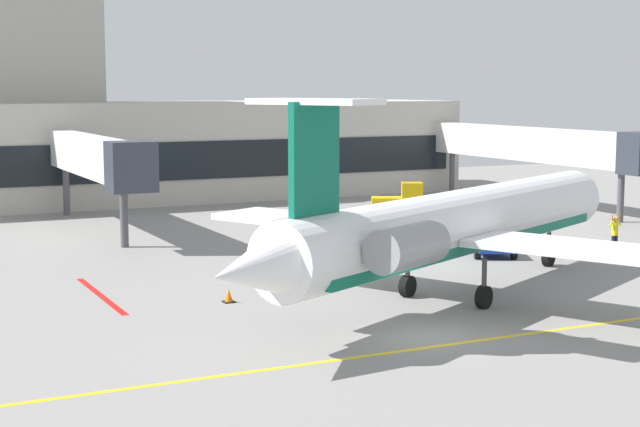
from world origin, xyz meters
name	(u,v)px	position (x,y,z in m)	size (l,w,h in m)	color
ground	(419,339)	(0.00, 0.00, -0.05)	(120.00, 120.00, 0.11)	gray
terminal_building	(0,120)	(-7.16, 45.99, 6.29)	(66.40, 11.66, 17.71)	#B7B2A8
jet_bridge_west	(539,145)	(27.08, 27.48, 4.50)	(2.40, 23.50, 5.86)	silver
jet_bridge_east	(96,158)	(-4.12, 29.69, 4.46)	(2.40, 19.16, 5.83)	silver
regional_jet	(454,225)	(4.49, 4.63, 3.08)	(26.83, 22.18, 8.27)	white
baggage_tug	(491,235)	(12.54, 13.13, 0.96)	(3.38, 4.09, 2.10)	#19389E
pushback_tractor	(393,225)	(10.00, 18.90, 0.95)	(3.28, 3.33, 2.12)	#1E4CB2
belt_loader	(402,199)	(17.16, 29.83, 0.94)	(3.89, 3.07, 2.06)	#E5B20C
marshaller	(615,232)	(18.94, 10.91, 0.98)	(0.83, 0.34, 1.93)	#191E33
safety_cone_bravo	(229,296)	(-3.94, 8.17, 0.25)	(0.47, 0.47, 0.55)	orange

